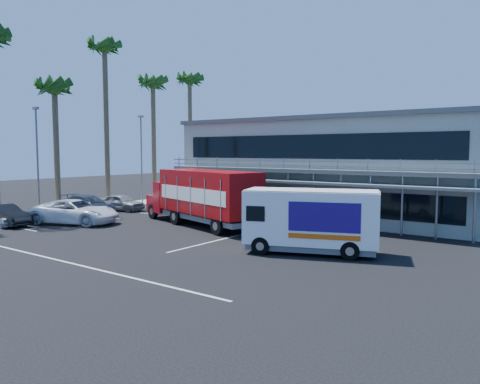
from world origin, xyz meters
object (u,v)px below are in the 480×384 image
Objects in this scene: white_van at (311,220)px; parked_car_b at (4,215)px; red_truck at (202,195)px; parked_car_a at (9,215)px.

white_van is 20.69m from parked_car_b.
red_truck reaches higher than white_van.
white_van is at bearing -82.15° from parked_car_b.
parked_car_a is (-20.17, -4.17, -0.97)m from white_van.
parked_car_a is 0.34m from parked_car_b.
white_van reaches higher than parked_car_b.
parked_car_b is at bearing -163.85° from parked_car_a.
white_van is 1.73× the size of parked_car_a.
red_truck is 2.58× the size of parked_car_b.
red_truck is 12.93m from parked_car_a.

